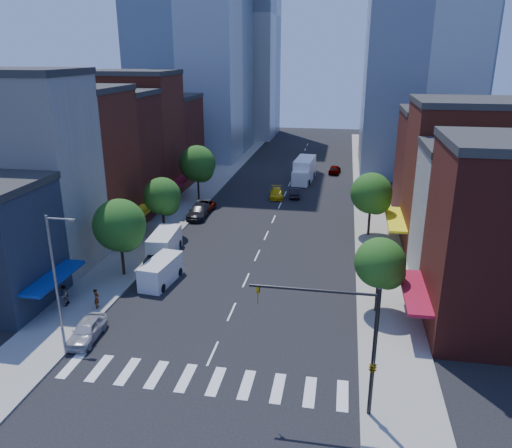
{
  "coord_description": "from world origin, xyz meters",
  "views": [
    {
      "loc": [
        8.22,
        -28.95,
        19.95
      ],
      "look_at": [
        0.67,
        13.56,
        5.0
      ],
      "focal_mm": 35.0,
      "sensor_mm": 36.0,
      "label": 1
    }
  ],
  "objects_px": {
    "parked_car_front": "(87,330)",
    "taxi": "(276,193)",
    "pedestrian_near": "(97,299)",
    "cargo_van_far": "(164,244)",
    "parked_car_third": "(203,207)",
    "pedestrian_far": "(64,296)",
    "parked_car_second": "(157,256)",
    "cargo_van_near": "(160,272)",
    "traffic_car_oncoming": "(294,192)",
    "box_truck": "(304,171)",
    "traffic_car_far": "(335,169)",
    "parked_car_rear": "(199,211)"
  },
  "relations": [
    {
      "from": "parked_car_second",
      "to": "pedestrian_far",
      "type": "xyz_separation_m",
      "value": [
        -4.19,
        -10.11,
        0.37
      ]
    },
    {
      "from": "cargo_van_near",
      "to": "traffic_car_oncoming",
      "type": "height_order",
      "value": "cargo_van_near"
    },
    {
      "from": "cargo_van_far",
      "to": "pedestrian_far",
      "type": "bearing_deg",
      "value": -113.34
    },
    {
      "from": "parked_car_second",
      "to": "pedestrian_near",
      "type": "xyz_separation_m",
      "value": [
        -1.38,
        -10.0,
        0.31
      ]
    },
    {
      "from": "parked_car_front",
      "to": "cargo_van_near",
      "type": "distance_m",
      "value": 10.13
    },
    {
      "from": "parked_car_second",
      "to": "traffic_car_oncoming",
      "type": "relative_size",
      "value": 0.98
    },
    {
      "from": "parked_car_rear",
      "to": "traffic_car_far",
      "type": "bearing_deg",
      "value": 56.3
    },
    {
      "from": "parked_car_rear",
      "to": "pedestrian_far",
      "type": "height_order",
      "value": "pedestrian_far"
    },
    {
      "from": "cargo_van_near",
      "to": "parked_car_rear",
      "type": "bearing_deg",
      "value": 102.2
    },
    {
      "from": "parked_car_second",
      "to": "box_truck",
      "type": "bearing_deg",
      "value": 74.18
    },
    {
      "from": "box_truck",
      "to": "pedestrian_near",
      "type": "distance_m",
      "value": 47.7
    },
    {
      "from": "parked_car_third",
      "to": "taxi",
      "type": "height_order",
      "value": "taxi"
    },
    {
      "from": "parked_car_second",
      "to": "taxi",
      "type": "relative_size",
      "value": 0.88
    },
    {
      "from": "taxi",
      "to": "traffic_car_oncoming",
      "type": "xyz_separation_m",
      "value": [
        2.5,
        0.77,
        0.02
      ]
    },
    {
      "from": "cargo_van_far",
      "to": "traffic_car_far",
      "type": "relative_size",
      "value": 1.37
    },
    {
      "from": "taxi",
      "to": "parked_car_rear",
      "type": "bearing_deg",
      "value": -136.18
    },
    {
      "from": "parked_car_rear",
      "to": "pedestrian_near",
      "type": "distance_m",
      "value": 24.66
    },
    {
      "from": "parked_car_second",
      "to": "cargo_van_near",
      "type": "xyz_separation_m",
      "value": [
        1.98,
        -4.38,
        0.44
      ]
    },
    {
      "from": "pedestrian_near",
      "to": "traffic_car_far",
      "type": "bearing_deg",
      "value": -32.8
    },
    {
      "from": "cargo_van_near",
      "to": "traffic_car_oncoming",
      "type": "relative_size",
      "value": 1.31
    },
    {
      "from": "parked_car_front",
      "to": "parked_car_third",
      "type": "xyz_separation_m",
      "value": [
        0.0,
        31.08,
        -0.08
      ]
    },
    {
      "from": "parked_car_rear",
      "to": "taxi",
      "type": "height_order",
      "value": "parked_car_rear"
    },
    {
      "from": "parked_car_third",
      "to": "cargo_van_near",
      "type": "distance_m",
      "value": 21.25
    },
    {
      "from": "traffic_car_far",
      "to": "pedestrian_near",
      "type": "xyz_separation_m",
      "value": [
        -17.72,
        -52.1,
        0.25
      ]
    },
    {
      "from": "traffic_car_far",
      "to": "pedestrian_near",
      "type": "relative_size",
      "value": 2.57
    },
    {
      "from": "parked_car_second",
      "to": "pedestrian_near",
      "type": "bearing_deg",
      "value": -95.87
    },
    {
      "from": "parked_car_third",
      "to": "cargo_van_far",
      "type": "distance_m",
      "value": 14.72
    },
    {
      "from": "cargo_van_far",
      "to": "taxi",
      "type": "xyz_separation_m",
      "value": [
        8.49,
        23.28,
        -0.54
      ]
    },
    {
      "from": "parked_car_third",
      "to": "traffic_car_far",
      "type": "relative_size",
      "value": 1.11
    },
    {
      "from": "pedestrian_near",
      "to": "parked_car_rear",
      "type": "bearing_deg",
      "value": -17.22
    },
    {
      "from": "traffic_car_far",
      "to": "parked_car_rear",
      "type": "bearing_deg",
      "value": 66.08
    },
    {
      "from": "parked_car_front",
      "to": "pedestrian_far",
      "type": "bearing_deg",
      "value": 131.17
    },
    {
      "from": "parked_car_second",
      "to": "taxi",
      "type": "distance_m",
      "value": 26.72
    },
    {
      "from": "parked_car_third",
      "to": "parked_car_rear",
      "type": "bearing_deg",
      "value": -85.8
    },
    {
      "from": "parked_car_rear",
      "to": "box_truck",
      "type": "height_order",
      "value": "box_truck"
    },
    {
      "from": "cargo_van_far",
      "to": "box_truck",
      "type": "bearing_deg",
      "value": 66.9
    },
    {
      "from": "taxi",
      "to": "pedestrian_far",
      "type": "xyz_separation_m",
      "value": [
        -12.69,
        -35.44,
        0.37
      ]
    },
    {
      "from": "cargo_van_near",
      "to": "parked_car_front",
      "type": "bearing_deg",
      "value": -95.07
    },
    {
      "from": "parked_car_front",
      "to": "taxi",
      "type": "distance_m",
      "value": 40.54
    },
    {
      "from": "parked_car_third",
      "to": "pedestrian_far",
      "type": "xyz_separation_m",
      "value": [
        -4.19,
        -26.88,
        0.37
      ]
    },
    {
      "from": "taxi",
      "to": "pedestrian_near",
      "type": "height_order",
      "value": "pedestrian_near"
    },
    {
      "from": "traffic_car_oncoming",
      "to": "box_truck",
      "type": "xyz_separation_m",
      "value": [
        0.54,
        9.81,
        1.03
      ]
    },
    {
      "from": "pedestrian_near",
      "to": "cargo_van_far",
      "type": "bearing_deg",
      "value": -20.6
    },
    {
      "from": "parked_car_front",
      "to": "box_truck",
      "type": "bearing_deg",
      "value": 73.31
    },
    {
      "from": "cargo_van_near",
      "to": "taxi",
      "type": "distance_m",
      "value": 30.43
    },
    {
      "from": "parked_car_front",
      "to": "taxi",
      "type": "bearing_deg",
      "value": 74.15
    },
    {
      "from": "cargo_van_near",
      "to": "taxi",
      "type": "bearing_deg",
      "value": 83.87
    },
    {
      "from": "parked_car_third",
      "to": "pedestrian_far",
      "type": "distance_m",
      "value": 27.21
    },
    {
      "from": "cargo_van_far",
      "to": "traffic_car_far",
      "type": "height_order",
      "value": "cargo_van_far"
    },
    {
      "from": "traffic_car_oncoming",
      "to": "parked_car_rear",
      "type": "bearing_deg",
      "value": 38.56
    }
  ]
}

